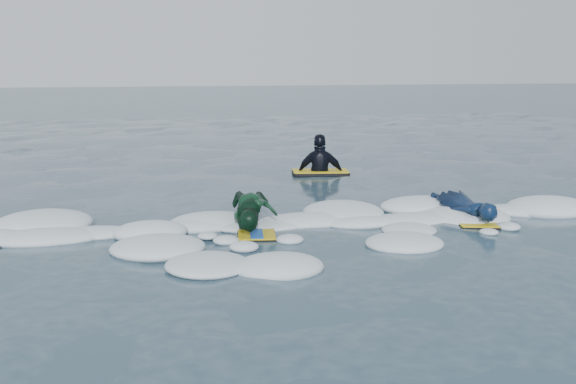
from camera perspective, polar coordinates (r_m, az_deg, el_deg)
The scene contains 5 objects.
ground at distance 8.20m, azimuth 2.33°, elevation -5.16°, with size 120.00×120.00×0.00m, color #18333B.
foam_band at distance 9.17m, azimuth 0.57°, elevation -3.49°, with size 12.00×3.10×0.30m, color silver, non-canonical shape.
prone_woman_unit at distance 10.30m, azimuth 13.95°, elevation -1.21°, with size 0.77×1.50×0.37m.
prone_child_unit at distance 9.28m, azimuth -2.76°, elevation -1.69°, with size 0.92×1.41×0.51m.
waiting_rider_unit at distance 14.17m, azimuth 2.57°, elevation 1.29°, with size 1.19×0.79×1.65m.
Camera 1 is at (-2.16, -7.61, 2.17)m, focal length 45.00 mm.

